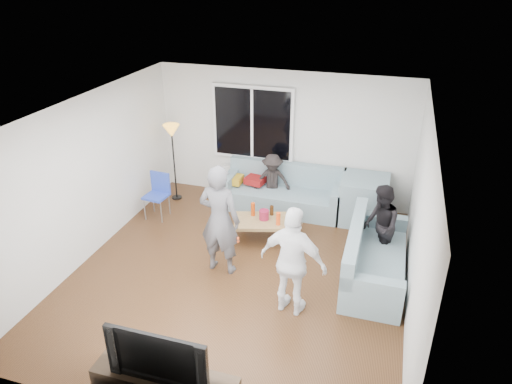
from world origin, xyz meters
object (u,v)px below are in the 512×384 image
(player_left, at_px, (220,220))
(television, at_px, (162,352))
(floor_lamp, at_px, (174,163))
(side_chair, at_px, (156,197))
(spectator_right, at_px, (380,226))
(player_right, at_px, (293,262))
(coffee_table, at_px, (266,230))
(sofa_right_section, at_px, (376,254))
(sofa_back_section, at_px, (283,189))
(spectator_back, at_px, (272,181))

(player_left, relative_size, television, 1.58)
(floor_lamp, relative_size, player_left, 0.88)
(side_chair, distance_m, spectator_right, 4.09)
(player_right, relative_size, spectator_right, 1.19)
(television, bearing_deg, coffee_table, 88.02)
(player_left, distance_m, television, 2.56)
(sofa_right_section, height_order, television, television)
(sofa_right_section, bearing_deg, sofa_back_section, 46.93)
(player_right, relative_size, spectator_back, 1.45)
(spectator_right, bearing_deg, player_right, -49.52)
(player_left, bearing_deg, player_right, 157.10)
(spectator_right, distance_m, television, 3.97)
(sofa_back_section, bearing_deg, sofa_right_section, -43.07)
(floor_lamp, height_order, television, floor_lamp)
(coffee_table, xyz_separation_m, player_left, (-0.45, -1.03, 0.69))
(spectator_right, height_order, television, spectator_right)
(player_right, bearing_deg, player_left, -15.41)
(spectator_right, xyz_separation_m, spectator_back, (-2.11, 1.37, -0.12))
(sofa_back_section, bearing_deg, floor_lamp, -175.15)
(sofa_right_section, xyz_separation_m, television, (-2.00, -3.00, 0.34))
(player_left, bearing_deg, floor_lamp, -46.00)
(sofa_right_section, height_order, floor_lamp, floor_lamp)
(sofa_right_section, relative_size, television, 1.78)
(sofa_right_section, relative_size, coffee_table, 1.82)
(sofa_right_section, bearing_deg, side_chair, 79.45)
(side_chair, relative_size, spectator_back, 0.78)
(floor_lamp, bearing_deg, sofa_right_section, -21.25)
(player_left, xyz_separation_m, player_right, (1.28, -0.63, -0.09))
(spectator_right, bearing_deg, spectator_back, -138.05)
(sofa_right_section, distance_m, spectator_back, 2.77)
(coffee_table, bearing_deg, spectator_back, 100.72)
(floor_lamp, xyz_separation_m, player_right, (3.03, -2.68, 0.02))
(side_chair, height_order, floor_lamp, floor_lamp)
(floor_lamp, xyz_separation_m, player_left, (1.75, -2.04, 0.11))
(coffee_table, xyz_separation_m, floor_lamp, (-2.19, 1.01, 0.58))
(player_left, bearing_deg, television, 100.66)
(sofa_right_section, height_order, spectator_right, spectator_right)
(coffee_table, height_order, player_right, player_right)
(coffee_table, xyz_separation_m, spectator_back, (-0.23, 1.23, 0.35))
(sofa_right_section, distance_m, side_chair, 4.14)
(spectator_right, bearing_deg, sofa_back_section, -140.36)
(side_chair, xyz_separation_m, television, (2.07, -3.76, 0.33))
(spectator_right, xyz_separation_m, television, (-2.00, -3.43, 0.09))
(coffee_table, xyz_separation_m, side_chair, (-2.19, 0.19, 0.23))
(sofa_right_section, distance_m, player_left, 2.41)
(sofa_right_section, xyz_separation_m, spectator_right, (0.00, 0.43, 0.25))
(spectator_back, relative_size, television, 0.98)
(sofa_back_section, xyz_separation_m, coffee_table, (0.01, -1.20, -0.22))
(coffee_table, height_order, spectator_right, spectator_right)
(player_right, xyz_separation_m, spectator_back, (-1.06, 2.89, -0.25))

